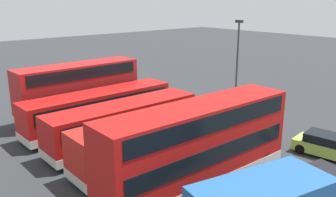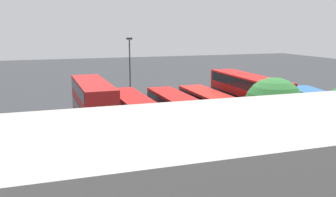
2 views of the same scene
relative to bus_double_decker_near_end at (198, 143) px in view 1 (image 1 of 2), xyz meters
name	(u,v)px [view 1 (image 1 of 2)]	position (x,y,z in m)	size (l,w,h in m)	color
ground_plane	(220,115)	(7.39, -10.28, -2.45)	(140.00, 140.00, 0.00)	#2D3033
bus_double_decker_near_end	(198,143)	(0.00, 0.00, 0.00)	(2.80, 11.71, 4.55)	#B71411
bus_single_deck_second	(158,137)	(3.71, -0.30, -0.83)	(2.69, 11.16, 2.95)	red
bus_single_deck_third	(124,122)	(7.24, -0.22, -0.83)	(2.64, 11.01, 2.95)	#B71411
bus_single_deck_fourth	(100,109)	(11.13, -0.59, -0.83)	(2.79, 11.97, 2.95)	#B71411
bus_double_decker_fifth	(79,89)	(14.76, -0.78, 0.00)	(2.77, 10.41, 4.55)	#A51919
car_hatchback_silver	(329,146)	(-2.79, -9.05, -1.75)	(4.54, 2.38, 1.43)	#A5D14C
lamp_post_tall	(237,56)	(8.50, -13.62, 2.16)	(0.70, 0.30, 7.87)	#38383D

